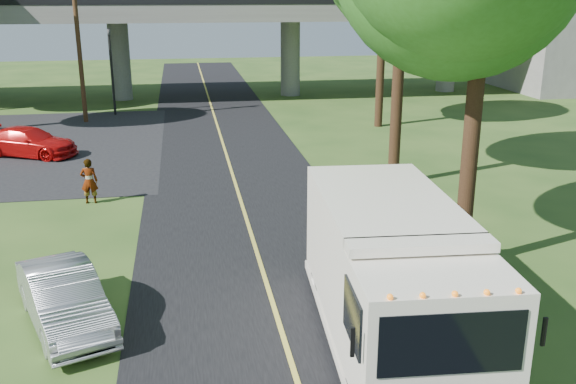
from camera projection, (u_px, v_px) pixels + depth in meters
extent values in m
plane|color=#2A4819|center=(270.00, 297.00, 16.10)|extent=(120.00, 120.00, 0.00)
cube|color=black|center=(235.00, 184.00, 25.51)|extent=(7.00, 90.00, 0.02)
cube|color=gold|center=(235.00, 183.00, 25.50)|extent=(0.12, 90.00, 0.01)
cube|color=slate|center=(205.00, 11.00, 44.40)|extent=(50.00, 9.00, 1.20)
cube|color=slate|center=(534.00, 50.00, 49.26)|extent=(4.00, 10.00, 6.00)
cylinder|color=slate|center=(120.00, 61.00, 44.44)|extent=(1.40, 1.40, 5.40)
cylinder|color=slate|center=(290.00, 58.00, 46.34)|extent=(1.40, 1.40, 5.40)
cylinder|color=slate|center=(447.00, 55.00, 48.24)|extent=(1.40, 1.40, 5.40)
cylinder|color=black|center=(112.00, 72.00, 38.83)|extent=(0.14, 0.14, 5.20)
imported|color=black|center=(109.00, 39.00, 38.22)|extent=(0.18, 0.22, 1.10)
cylinder|color=#472D19|center=(79.00, 43.00, 36.14)|extent=(0.26, 0.26, 9.00)
cylinder|color=#382314|center=(471.00, 144.00, 16.86)|extent=(0.44, 0.44, 7.00)
cylinder|color=#382314|center=(398.00, 87.00, 24.39)|extent=(0.44, 0.44, 7.70)
cylinder|color=#382314|center=(381.00, 67.00, 35.34)|extent=(0.44, 0.44, 6.65)
cube|color=silver|center=(382.00, 248.00, 14.25)|extent=(2.99, 5.09, 2.52)
cube|color=silver|center=(430.00, 332.00, 10.99)|extent=(2.81, 2.18, 2.29)
cube|color=black|center=(451.00, 343.00, 9.95)|extent=(2.35, 0.24, 1.06)
cube|color=silver|center=(383.00, 320.00, 14.29)|extent=(3.09, 6.65, 0.20)
cylinder|color=black|center=(482.00, 383.00, 11.69)|extent=(0.38, 1.03, 1.01)
cylinder|color=black|center=(320.00, 279.00, 15.93)|extent=(0.38, 1.03, 1.01)
cylinder|color=black|center=(410.00, 275.00, 16.15)|extent=(0.38, 1.03, 1.01)
imported|color=#B50B0B|center=(29.00, 142.00, 29.62)|extent=(4.91, 3.52, 1.32)
imported|color=gray|center=(64.00, 299.00, 14.53)|extent=(2.85, 4.39, 1.37)
imported|color=gray|center=(89.00, 181.00, 22.96)|extent=(0.61, 0.41, 1.65)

